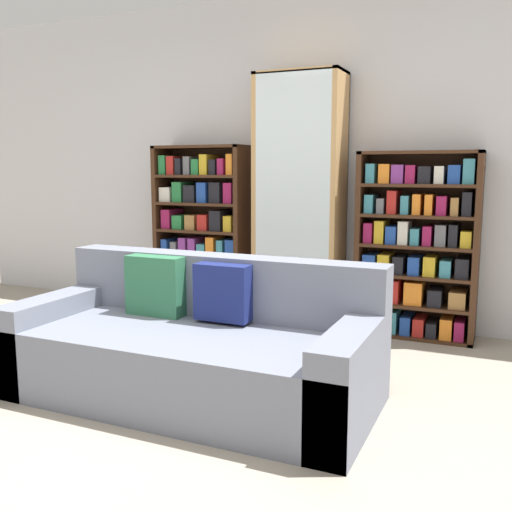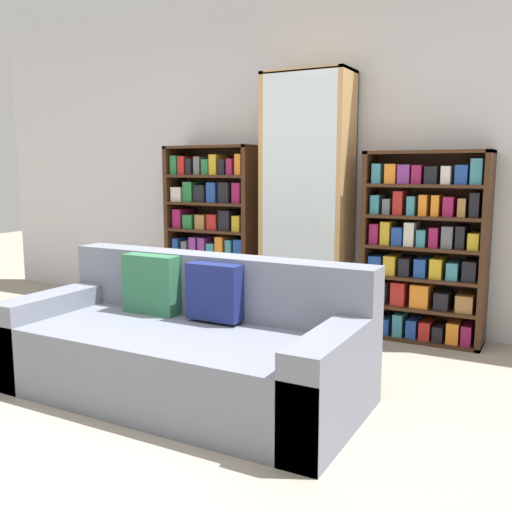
{
  "view_description": "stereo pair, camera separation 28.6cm",
  "coord_description": "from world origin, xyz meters",
  "px_view_note": "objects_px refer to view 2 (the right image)",
  "views": [
    {
      "loc": [
        1.61,
        -2.13,
        1.27
      ],
      "look_at": [
        0.06,
        1.36,
        0.69
      ],
      "focal_mm": 40.0,
      "sensor_mm": 36.0,
      "label": 1
    },
    {
      "loc": [
        1.87,
        -2.0,
        1.27
      ],
      "look_at": [
        0.06,
        1.36,
        0.69
      ],
      "focal_mm": 40.0,
      "sensor_mm": 36.0,
      "label": 2
    }
  ],
  "objects_px": {
    "wine_bottle": "(334,333)",
    "bookshelf_right": "(424,249)",
    "couch": "(186,347)",
    "bookshelf_left": "(213,232)",
    "display_cabinet": "(307,203)"
  },
  "relations": [
    {
      "from": "couch",
      "to": "wine_bottle",
      "type": "relative_size",
      "value": 5.42
    },
    {
      "from": "bookshelf_left",
      "to": "wine_bottle",
      "type": "height_order",
      "value": "bookshelf_left"
    },
    {
      "from": "couch",
      "to": "bookshelf_left",
      "type": "height_order",
      "value": "bookshelf_left"
    },
    {
      "from": "display_cabinet",
      "to": "bookshelf_right",
      "type": "height_order",
      "value": "display_cabinet"
    },
    {
      "from": "display_cabinet",
      "to": "wine_bottle",
      "type": "bearing_deg",
      "value": -52.83
    },
    {
      "from": "wine_bottle",
      "to": "bookshelf_right",
      "type": "bearing_deg",
      "value": 55.26
    },
    {
      "from": "couch",
      "to": "wine_bottle",
      "type": "bearing_deg",
      "value": 64.73
    },
    {
      "from": "couch",
      "to": "bookshelf_right",
      "type": "distance_m",
      "value": 1.99
    },
    {
      "from": "bookshelf_right",
      "to": "bookshelf_left",
      "type": "bearing_deg",
      "value": 180.0
    },
    {
      "from": "couch",
      "to": "display_cabinet",
      "type": "relative_size",
      "value": 1.0
    },
    {
      "from": "couch",
      "to": "display_cabinet",
      "type": "distance_m",
      "value": 1.84
    },
    {
      "from": "couch",
      "to": "bookshelf_left",
      "type": "relative_size",
      "value": 1.38
    },
    {
      "from": "bookshelf_left",
      "to": "wine_bottle",
      "type": "bearing_deg",
      "value": -25.07
    },
    {
      "from": "bookshelf_left",
      "to": "display_cabinet",
      "type": "relative_size",
      "value": 0.73
    },
    {
      "from": "couch",
      "to": "wine_bottle",
      "type": "distance_m",
      "value": 1.17
    }
  ]
}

